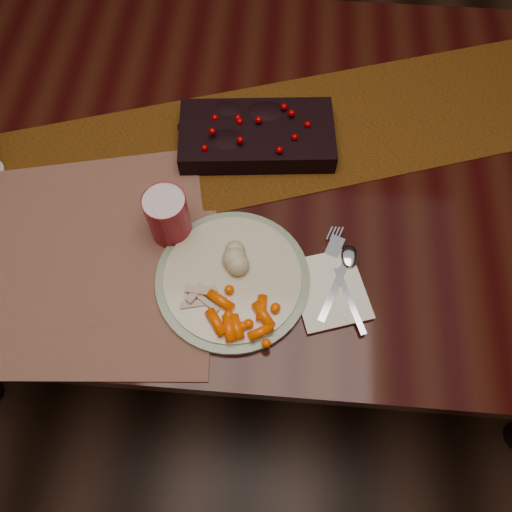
# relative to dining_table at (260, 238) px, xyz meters

# --- Properties ---
(floor) EXTENTS (5.00, 5.00, 0.00)m
(floor) POSITION_rel_dining_table_xyz_m (0.00, 0.00, -0.38)
(floor) COLOR black
(floor) RESTS_ON ground
(dining_table) EXTENTS (1.80, 1.00, 0.75)m
(dining_table) POSITION_rel_dining_table_xyz_m (0.00, 0.00, 0.00)
(dining_table) COLOR black
(dining_table) RESTS_ON floor
(table_runner) EXTENTS (1.52, 0.77, 0.00)m
(table_runner) POSITION_rel_dining_table_xyz_m (-0.05, 0.02, 0.38)
(table_runner) COLOR black
(table_runner) RESTS_ON dining_table
(centerpiece) EXTENTS (0.33, 0.19, 0.06)m
(centerpiece) POSITION_rel_dining_table_xyz_m (-0.01, 0.02, 0.41)
(centerpiece) COLOR black
(centerpiece) RESTS_ON table_runner
(placemat_main) EXTENTS (0.48, 0.37, 0.00)m
(placemat_main) POSITION_rel_dining_table_xyz_m (-0.30, -0.33, 0.38)
(placemat_main) COLOR #8E624D
(placemat_main) RESTS_ON dining_table
(placemat_second) EXTENTS (0.57, 0.47, 0.00)m
(placemat_second) POSITION_rel_dining_table_xyz_m (-0.34, -0.23, 0.38)
(placemat_second) COLOR brown
(placemat_second) RESTS_ON dining_table
(dinner_plate) EXTENTS (0.29, 0.29, 0.02)m
(dinner_plate) POSITION_rel_dining_table_xyz_m (-0.03, -0.30, 0.39)
(dinner_plate) COLOR beige
(dinner_plate) RESTS_ON placemat_main
(baby_carrots) EXTENTS (0.12, 0.10, 0.02)m
(baby_carrots) POSITION_rel_dining_table_xyz_m (-0.01, -0.36, 0.40)
(baby_carrots) COLOR #FF5200
(baby_carrots) RESTS_ON dinner_plate
(mashed_potatoes) EXTENTS (0.09, 0.08, 0.05)m
(mashed_potatoes) POSITION_rel_dining_table_xyz_m (-0.05, -0.27, 0.42)
(mashed_potatoes) COLOR beige
(mashed_potatoes) RESTS_ON dinner_plate
(turkey_shreds) EXTENTS (0.09, 0.08, 0.02)m
(turkey_shreds) POSITION_rel_dining_table_xyz_m (-0.08, -0.34, 0.40)
(turkey_shreds) COLOR #C3ABA3
(turkey_shreds) RESTS_ON dinner_plate
(napkin) EXTENTS (0.16, 0.18, 0.01)m
(napkin) POSITION_rel_dining_table_xyz_m (0.15, -0.30, 0.38)
(napkin) COLOR white
(napkin) RESTS_ON placemat_main
(fork) EXTENTS (0.09, 0.17, 0.00)m
(fork) POSITION_rel_dining_table_xyz_m (0.16, -0.28, 0.39)
(fork) COLOR silver
(fork) RESTS_ON napkin
(spoon) EXTENTS (0.09, 0.17, 0.00)m
(spoon) POSITION_rel_dining_table_xyz_m (0.18, -0.30, 0.39)
(spoon) COLOR #B1B2BC
(spoon) RESTS_ON napkin
(red_cup) EXTENTS (0.10, 0.10, 0.11)m
(red_cup) POSITION_rel_dining_table_xyz_m (-0.16, -0.20, 0.43)
(red_cup) COLOR maroon
(red_cup) RESTS_ON placemat_main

